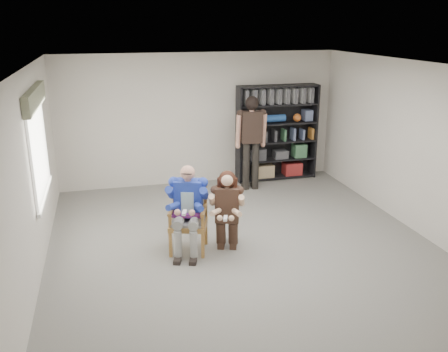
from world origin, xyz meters
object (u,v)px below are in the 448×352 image
object	(u,v)px
standing_man	(251,144)
bookshelf	(277,133)
armchair	(188,219)
seated_man	(188,209)
kneeling_woman	(227,212)

from	to	relation	value
standing_man	bookshelf	bearing A→B (deg)	39.24
armchair	bookshelf	xyz separation A→B (m)	(2.56, 3.05, 0.52)
armchair	seated_man	bearing A→B (deg)	4.17
seated_man	standing_man	size ratio (longest dim) A/B	0.71
kneeling_woman	standing_man	world-z (taller)	standing_man
seated_man	bookshelf	bearing A→B (deg)	68.17
armchair	seated_man	size ratio (longest dim) A/B	0.77
armchair	seated_man	xyz separation A→B (m)	(0.00, -0.00, 0.16)
kneeling_woman	bookshelf	distance (m)	3.76
seated_man	standing_man	bearing A→B (deg)	72.55
kneeling_woman	seated_man	bearing A→B (deg)	-173.48
seated_man	kneeling_woman	distance (m)	0.60
seated_man	kneeling_woman	size ratio (longest dim) A/B	1.09
kneeling_woman	standing_man	xyz separation A→B (m)	(1.21, 2.61, 0.35)
bookshelf	standing_man	xyz separation A→B (m)	(-0.77, -0.55, -0.07)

